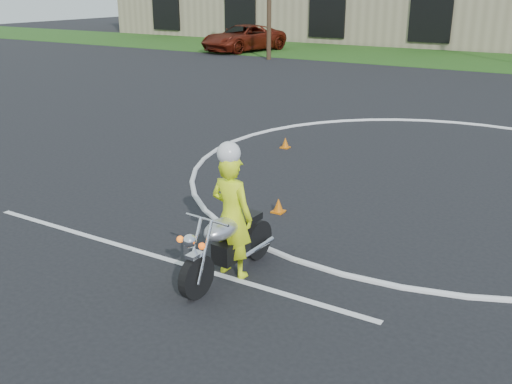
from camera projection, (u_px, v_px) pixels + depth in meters
The scene contains 4 objects.
ground at pixel (400, 215), 11.54m from camera, with size 120.00×120.00×0.00m, color black.
primary_motorcycle at pixel (227, 244), 8.87m from camera, with size 0.79×2.26×1.19m.
rider_primary_grp at pixel (232, 212), 8.82m from camera, with size 0.76×0.53×2.21m.
pickup_grp at pixel (243, 38), 39.90m from camera, with size 4.36×6.95×1.79m.
Camera 1 is at (2.96, -10.68, 4.37)m, focal length 40.00 mm.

